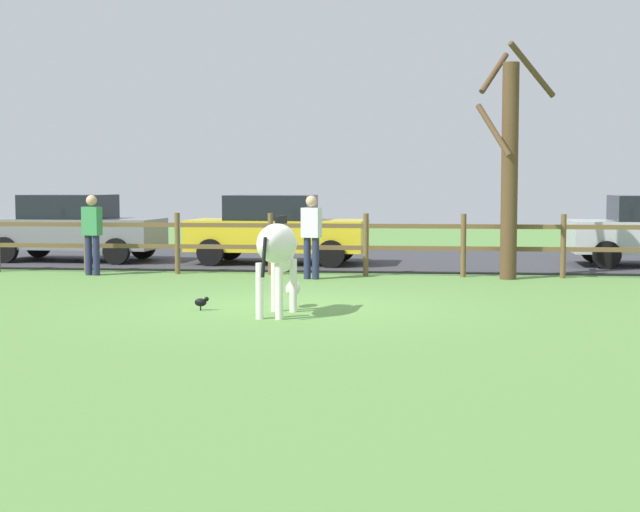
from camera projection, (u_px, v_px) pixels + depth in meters
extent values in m
plane|color=#5B8C42|center=(295.00, 307.00, 14.42)|extent=(60.00, 60.00, 0.00)
cube|color=#38383D|center=(347.00, 258.00, 23.63)|extent=(28.00, 7.40, 0.05)
cylinder|color=brown|center=(86.00, 243.00, 19.91)|extent=(0.11, 0.11, 1.27)
cylinder|color=brown|center=(177.00, 243.00, 19.69)|extent=(0.11, 0.11, 1.27)
cylinder|color=brown|center=(271.00, 244.00, 19.46)|extent=(0.11, 0.11, 1.27)
cylinder|color=brown|center=(366.00, 245.00, 19.24)|extent=(0.11, 0.11, 1.27)
cylinder|color=brown|center=(463.00, 245.00, 19.02)|extent=(0.11, 0.11, 1.27)
cylinder|color=brown|center=(563.00, 246.00, 18.79)|extent=(0.11, 0.11, 1.27)
cube|color=brown|center=(318.00, 247.00, 19.36)|extent=(21.53, 0.06, 0.09)
cube|color=brown|center=(318.00, 226.00, 19.32)|extent=(21.53, 0.06, 0.09)
cylinder|color=#513A23|center=(510.00, 172.00, 18.48)|extent=(0.32, 0.32, 4.21)
cylinder|color=#513A23|center=(493.00, 130.00, 18.18)|extent=(0.69, 0.81, 1.07)
cylinder|color=#513A23|center=(494.00, 73.00, 18.61)|extent=(0.64, 0.75, 0.86)
cylinder|color=#513A23|center=(532.00, 70.00, 17.86)|extent=(1.00, 0.84, 1.00)
ellipsoid|color=white|center=(277.00, 243.00, 13.46)|extent=(0.60, 1.28, 0.56)
cylinder|color=white|center=(275.00, 285.00, 13.92)|extent=(0.11, 0.11, 0.78)
cylinder|color=white|center=(293.00, 285.00, 13.86)|extent=(0.11, 0.11, 0.78)
cylinder|color=white|center=(260.00, 291.00, 13.15)|extent=(0.11, 0.11, 0.78)
cylinder|color=white|center=(279.00, 291.00, 13.09)|extent=(0.11, 0.11, 0.78)
cylinder|color=white|center=(286.00, 254.00, 13.98)|extent=(0.30, 0.61, 0.51)
ellipsoid|color=white|center=(293.00, 289.00, 14.44)|extent=(0.24, 0.46, 0.24)
cube|color=black|center=(281.00, 220.00, 13.67)|extent=(0.10, 0.56, 0.12)
cylinder|color=black|center=(264.00, 257.00, 12.81)|extent=(0.07, 0.19, 0.54)
cylinder|color=black|center=(201.00, 308.00, 14.08)|extent=(0.01, 0.01, 0.06)
cylinder|color=black|center=(200.00, 309.00, 14.04)|extent=(0.01, 0.01, 0.06)
ellipsoid|color=black|center=(201.00, 302.00, 14.05)|extent=(0.18, 0.10, 0.12)
sphere|color=black|center=(207.00, 299.00, 14.04)|extent=(0.07, 0.07, 0.07)
cube|color=slate|center=(75.00, 233.00, 22.39)|extent=(4.08, 1.91, 0.70)
cube|color=black|center=(69.00, 207.00, 22.36)|extent=(1.98, 1.66, 0.56)
cylinder|color=black|center=(143.00, 246.00, 23.02)|extent=(0.61, 0.21, 0.60)
cylinder|color=black|center=(116.00, 251.00, 21.35)|extent=(0.61, 0.21, 0.60)
cylinder|color=black|center=(39.00, 245.00, 23.47)|extent=(0.61, 0.21, 0.60)
cylinder|color=black|center=(5.00, 250.00, 21.80)|extent=(0.61, 0.21, 0.60)
cylinder|color=black|center=(594.00, 249.00, 22.00)|extent=(0.60, 0.19, 0.60)
cylinder|color=black|center=(607.00, 255.00, 20.32)|extent=(0.60, 0.19, 0.60)
cube|color=yellow|center=(278.00, 235.00, 21.61)|extent=(4.07, 1.87, 0.70)
cube|color=black|center=(271.00, 207.00, 21.58)|extent=(1.96, 1.64, 0.56)
cylinder|color=black|center=(342.00, 249.00, 22.26)|extent=(0.61, 0.21, 0.60)
cylinder|color=black|center=(331.00, 254.00, 20.59)|extent=(0.61, 0.21, 0.60)
cylinder|color=black|center=(230.00, 247.00, 22.68)|extent=(0.61, 0.21, 0.60)
cylinder|color=black|center=(210.00, 252.00, 21.01)|extent=(0.61, 0.21, 0.60)
cylinder|color=#232847|center=(307.00, 258.00, 18.65)|extent=(0.14, 0.14, 0.82)
cylinder|color=#232847|center=(316.00, 258.00, 18.58)|extent=(0.14, 0.14, 0.82)
cube|color=silver|center=(311.00, 223.00, 18.56)|extent=(0.41, 0.31, 0.58)
sphere|color=tan|center=(311.00, 201.00, 18.53)|extent=(0.22, 0.22, 0.22)
cylinder|color=#232847|center=(89.00, 255.00, 19.43)|extent=(0.14, 0.14, 0.82)
cylinder|color=#232847|center=(96.00, 255.00, 19.37)|extent=(0.14, 0.14, 0.82)
cube|color=#38844C|center=(92.00, 221.00, 19.35)|extent=(0.40, 0.29, 0.58)
sphere|color=tan|center=(91.00, 200.00, 19.32)|extent=(0.22, 0.22, 0.22)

